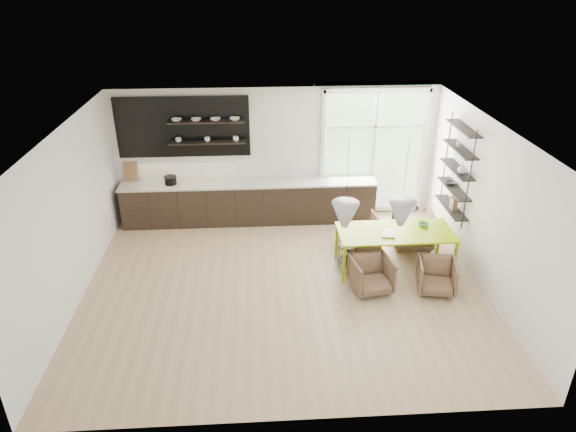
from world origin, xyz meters
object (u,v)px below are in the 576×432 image
(dining_table, at_px, (396,234))
(armchair_back_left, at_px, (360,231))
(armchair_front_right, at_px, (436,276))
(wire_stool, at_px, (347,253))
(armchair_back_right, at_px, (413,229))
(armchair_front_left, at_px, (371,275))

(dining_table, distance_m, armchair_back_left, 1.06)
(armchair_front_right, bearing_deg, wire_stool, 159.06)
(armchair_back_right, bearing_deg, armchair_back_left, 5.81)
(wire_stool, bearing_deg, armchair_front_right, -32.67)
(dining_table, distance_m, armchair_front_left, 1.00)
(armchair_front_left, bearing_deg, armchair_front_right, -14.66)
(armchair_front_left, bearing_deg, wire_stool, 99.64)
(dining_table, bearing_deg, armchair_front_right, -55.39)
(armchair_front_right, bearing_deg, armchair_front_left, -173.21)
(dining_table, height_order, armchair_front_right, dining_table)
(armchair_front_right, distance_m, wire_stool, 1.69)
(armchair_front_right, bearing_deg, armchair_back_left, 133.64)
(armchair_back_left, relative_size, wire_stool, 1.63)
(wire_stool, bearing_deg, dining_table, -7.08)
(armchair_back_right, distance_m, armchair_front_right, 1.66)
(dining_table, relative_size, armchair_front_right, 3.27)
(armchair_back_right, height_order, armchair_front_right, armchair_back_right)
(dining_table, xyz_separation_m, wire_stool, (-0.86, 0.11, -0.43))
(armchair_back_left, xyz_separation_m, armchair_front_right, (1.04, -1.67, -0.04))
(armchair_front_left, relative_size, armchair_front_right, 1.05)
(dining_table, bearing_deg, armchair_back_left, 118.49)
(armchair_back_right, relative_size, armchair_front_right, 1.23)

